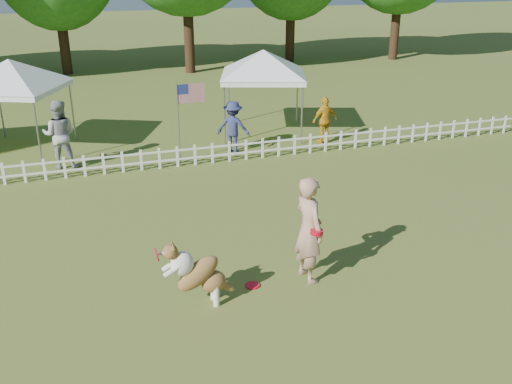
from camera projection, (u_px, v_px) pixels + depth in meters
ground at (266, 295)px, 9.86m from camera, size 120.00×120.00×0.00m
picket_fence at (186, 156)px, 15.92m from camera, size 22.00×0.08×0.60m
handler at (309, 229)px, 10.03m from camera, size 0.58×0.78×1.97m
dog at (199, 273)px, 9.38m from camera, size 1.18×0.42×1.21m
frisbee_on_turf at (252, 285)px, 10.14m from camera, size 0.28×0.28×0.02m
canopy_tent_left at (16, 107)px, 16.83m from camera, size 3.43×3.43×2.69m
canopy_tent_right at (263, 93)px, 18.54m from camera, size 3.27×3.27×2.68m
flag_pole at (179, 124)px, 15.86m from camera, size 0.88×0.22×2.28m
spectator_a at (60, 134)px, 15.59m from camera, size 1.05×0.89×1.89m
spectator_b at (233, 127)px, 16.93m from camera, size 1.15×0.99×1.54m
spectator_c at (325, 120)px, 17.77m from camera, size 0.91×0.49×1.47m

